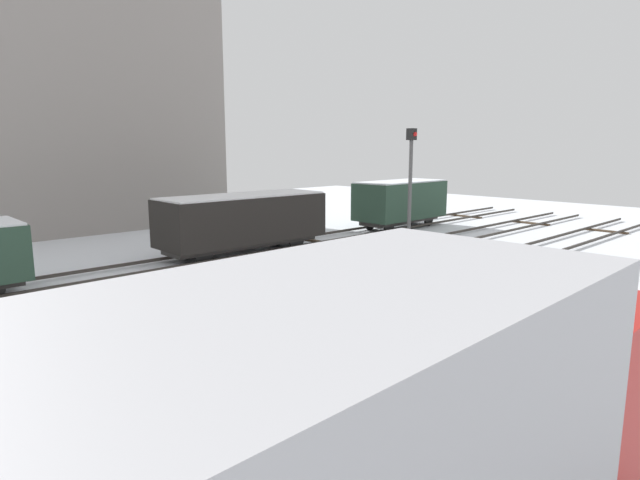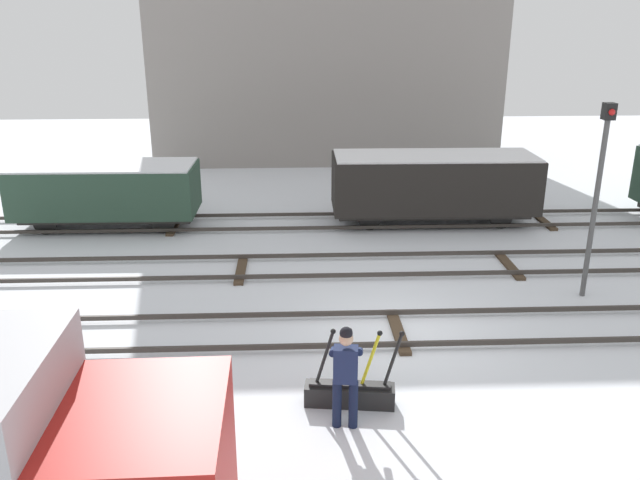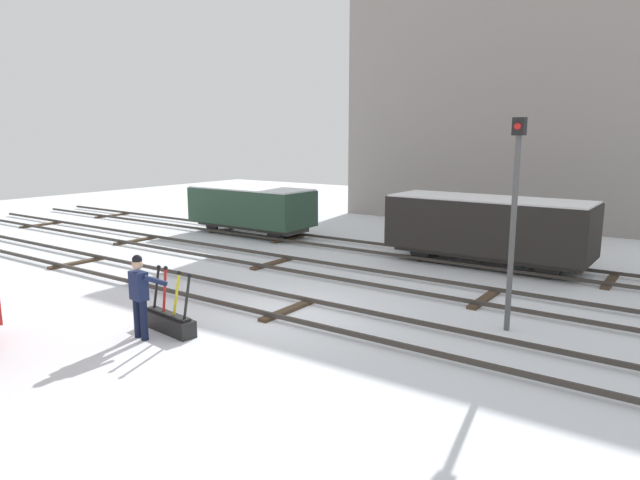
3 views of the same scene
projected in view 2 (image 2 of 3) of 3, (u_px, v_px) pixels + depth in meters
name	position (u px, v px, depth m)	size (l,w,h in m)	color
ground_plane	(398.00, 333.00, 13.41)	(60.00, 60.00, 0.00)	silver
track_main_line	(398.00, 328.00, 13.38)	(44.00, 1.94, 0.18)	#38332D
track_siding_near	(376.00, 265.00, 16.78)	(44.00, 1.94, 0.18)	#38332D
track_siding_far	(361.00, 221.00, 20.38)	(44.00, 1.94, 0.18)	#38332D
switch_lever_frame	(350.00, 391.00, 10.88)	(1.65, 0.54, 1.44)	black
rail_worker	(346.00, 371.00, 10.07)	(0.59, 0.71, 1.77)	#111831
signal_post	(598.00, 184.00, 14.32)	(0.24, 0.32, 4.50)	#4C4C4C
apartment_building	(325.00, 15.00, 28.45)	(15.40, 5.38, 12.58)	gray
freight_car_back_track	(107.00, 191.00, 19.70)	(5.48, 2.20, 2.01)	#2D2B28
freight_car_far_end	(433.00, 184.00, 20.08)	(6.31, 2.25, 2.21)	#2D2B28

